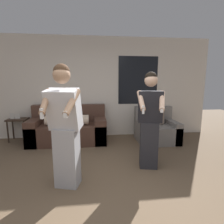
% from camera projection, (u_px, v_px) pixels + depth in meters
% --- Properties ---
extents(ground_plane, '(14.00, 14.00, 0.00)m').
position_uv_depth(ground_plane, '(98.00, 210.00, 2.08)').
color(ground_plane, brown).
extents(wall_back, '(6.45, 0.07, 2.70)m').
position_uv_depth(wall_back, '(95.00, 88.00, 4.79)').
color(wall_back, silver).
rests_on(wall_back, ground_plane).
extents(couch, '(1.87, 0.86, 0.92)m').
position_uv_depth(couch, '(69.00, 129.00, 4.43)').
color(couch, '#472D23').
rests_on(couch, ground_plane).
extents(armchair, '(0.98, 0.85, 0.86)m').
position_uv_depth(armchair, '(156.00, 130.00, 4.49)').
color(armchair, slate).
rests_on(armchair, ground_plane).
extents(side_table, '(0.48, 0.37, 0.73)m').
position_uv_depth(side_table, '(18.00, 122.00, 4.48)').
color(side_table, '#332319').
rests_on(side_table, ground_plane).
extents(person_left, '(0.52, 0.59, 1.75)m').
position_uv_depth(person_left, '(65.00, 127.00, 2.43)').
color(person_left, '#B2B2B7').
rests_on(person_left, ground_plane).
extents(person_right, '(0.47, 0.51, 1.68)m').
position_uv_depth(person_right, '(150.00, 120.00, 3.01)').
color(person_right, '#28282D').
rests_on(person_right, ground_plane).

